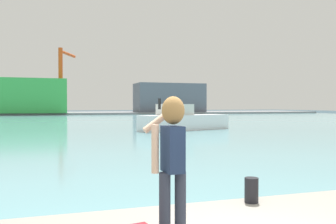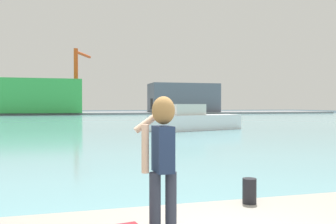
% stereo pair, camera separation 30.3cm
% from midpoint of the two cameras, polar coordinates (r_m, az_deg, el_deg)
% --- Properties ---
extents(ground_plane, '(220.00, 220.00, 0.00)m').
position_cam_midpoint_polar(ground_plane, '(53.75, -15.77, -1.37)').
color(ground_plane, '#334751').
extents(harbor_water, '(140.00, 100.00, 0.02)m').
position_cam_midpoint_polar(harbor_water, '(55.75, -15.84, -1.27)').
color(harbor_water, '#6BA8B2').
rests_on(harbor_water, ground_plane).
extents(far_shore_dock, '(140.00, 20.00, 0.47)m').
position_cam_midpoint_polar(far_shore_dock, '(95.71, -16.65, -0.18)').
color(far_shore_dock, gray).
rests_on(far_shore_dock, ground_plane).
extents(person_photographer, '(0.53, 0.55, 1.74)m').
position_cam_midpoint_polar(person_photographer, '(4.42, -1.40, -6.29)').
color(person_photographer, '#2D3342').
rests_on(person_photographer, quay_promenade).
extents(harbor_bollard, '(0.23, 0.23, 0.42)m').
position_cam_midpoint_polar(harbor_bollard, '(6.34, 11.61, -11.93)').
color(harbor_bollard, black).
rests_on(harbor_bollard, quay_promenade).
extents(boat_moored, '(9.10, 4.61, 2.33)m').
position_cam_midpoint_polar(boat_moored, '(32.41, 2.18, -1.34)').
color(boat_moored, white).
rests_on(boat_moored, harbor_water).
extents(warehouse_left, '(17.84, 9.68, 7.83)m').
position_cam_midpoint_polar(warehouse_left, '(90.16, -21.47, 2.35)').
color(warehouse_left, green).
rests_on(warehouse_left, far_shore_dock).
extents(warehouse_right, '(17.98, 8.31, 7.50)m').
position_cam_midpoint_polar(warehouse_right, '(96.67, 0.11, 2.24)').
color(warehouse_right, slate).
rests_on(warehouse_right, far_shore_dock).
extents(port_crane, '(4.59, 9.73, 15.53)m').
position_cam_midpoint_polar(port_crane, '(92.14, -16.35, 5.78)').
color(port_crane, '#D84C19').
rests_on(port_crane, far_shore_dock).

